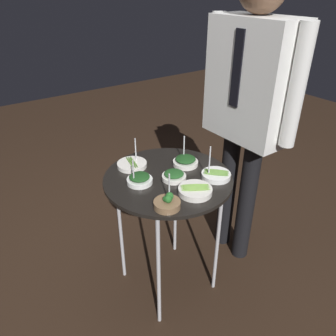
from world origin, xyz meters
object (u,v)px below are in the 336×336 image
(bowl_spinach_center, at_px, (174,176))
(bowl_asparagus_mid_right, at_px, (195,190))
(bowl_broccoli_front_right, at_px, (167,203))
(waiter_figure, at_px, (249,96))
(bowl_spinach_back_left, at_px, (186,161))
(serving_cart, at_px, (168,187))
(bowl_asparagus_far_rim, at_px, (216,175))
(bowl_asparagus_mid_left, at_px, (132,164))
(bowl_spinach_near_rim, at_px, (140,179))

(bowl_spinach_center, xyz_separation_m, bowl_asparagus_mid_right, (0.16, 0.01, -0.00))
(bowl_spinach_center, xyz_separation_m, bowl_broccoli_front_right, (0.17, -0.16, 0.00))
(bowl_spinach_center, height_order, waiter_figure, waiter_figure)
(bowl_spinach_back_left, height_order, bowl_broccoli_front_right, bowl_spinach_back_left)
(bowl_asparagus_mid_right, bearing_deg, bowl_spinach_center, -178.05)
(serving_cart, relative_size, bowl_spinach_back_left, 4.95)
(bowl_spinach_center, bearing_deg, bowl_asparagus_far_rim, 58.76)
(serving_cart, distance_m, bowl_asparagus_mid_left, 0.23)
(bowl_spinach_center, distance_m, bowl_asparagus_mid_right, 0.16)
(bowl_broccoli_front_right, xyz_separation_m, bowl_asparagus_mid_left, (-0.40, 0.05, -0.01))
(bowl_spinach_back_left, relative_size, waiter_figure, 0.09)
(bowl_asparagus_mid_left, bearing_deg, bowl_spinach_back_left, 58.39)
(bowl_spinach_back_left, height_order, bowl_asparagus_mid_left, bowl_spinach_back_left)
(serving_cart, distance_m, bowl_broccoli_front_right, 0.26)
(bowl_spinach_near_rim, height_order, waiter_figure, waiter_figure)
(bowl_asparagus_mid_right, bearing_deg, bowl_spinach_near_rim, -144.08)
(serving_cart, height_order, bowl_spinach_back_left, bowl_spinach_back_left)
(bowl_spinach_back_left, bearing_deg, bowl_spinach_near_rim, -87.29)
(bowl_broccoli_front_right, relative_size, bowl_asparagus_mid_left, 0.96)
(bowl_spinach_back_left, xyz_separation_m, bowl_asparagus_mid_left, (-0.15, -0.24, -0.01))
(bowl_asparagus_far_rim, distance_m, waiter_figure, 0.47)
(serving_cart, relative_size, bowl_broccoli_front_right, 4.99)
(bowl_spinach_back_left, bearing_deg, bowl_asparagus_far_rim, 12.98)
(bowl_spinach_back_left, bearing_deg, bowl_broccoli_front_right, -49.72)
(bowl_spinach_back_left, distance_m, bowl_asparagus_mid_right, 0.27)
(bowl_spinach_near_rim, xyz_separation_m, bowl_asparagus_far_rim, (0.17, 0.33, -0.01))
(bowl_asparagus_far_rim, relative_size, bowl_broccoli_front_right, 1.18)
(bowl_asparagus_mid_right, bearing_deg, waiter_figure, 110.11)
(serving_cart, xyz_separation_m, bowl_broccoli_front_right, (0.20, -0.15, 0.08))
(bowl_broccoli_front_right, bearing_deg, serving_cart, 143.95)
(serving_cart, bearing_deg, bowl_asparagus_mid_right, 5.07)
(bowl_asparagus_far_rim, height_order, bowl_broccoli_front_right, bowl_asparagus_far_rim)
(serving_cart, relative_size, bowl_asparagus_mid_right, 4.71)
(serving_cart, height_order, bowl_asparagus_mid_left, bowl_asparagus_mid_left)
(bowl_spinach_center, bearing_deg, bowl_asparagus_mid_right, 1.95)
(serving_cart, xyz_separation_m, bowl_spinach_near_rim, (-0.03, -0.14, 0.08))
(bowl_asparagus_mid_left, distance_m, bowl_asparagus_mid_right, 0.40)
(bowl_spinach_center, relative_size, waiter_figure, 0.07)
(bowl_spinach_near_rim, relative_size, waiter_figure, 0.08)
(bowl_broccoli_front_right, bearing_deg, waiter_figure, 106.40)
(bowl_spinach_back_left, relative_size, bowl_spinach_center, 1.24)
(bowl_spinach_near_rim, distance_m, bowl_asparagus_mid_left, 0.17)
(bowl_spinach_near_rim, height_order, bowl_asparagus_far_rim, bowl_asparagus_far_rim)
(bowl_spinach_near_rim, distance_m, bowl_asparagus_far_rim, 0.38)
(serving_cart, height_order, waiter_figure, waiter_figure)
(bowl_spinach_near_rim, relative_size, bowl_asparagus_mid_right, 0.87)
(bowl_spinach_center, distance_m, waiter_figure, 0.60)
(bowl_spinach_center, height_order, bowl_broccoli_front_right, bowl_broccoli_front_right)
(serving_cart, bearing_deg, bowl_asparagus_far_rim, 53.08)
(bowl_broccoli_front_right, height_order, bowl_asparagus_mid_left, bowl_broccoli_front_right)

